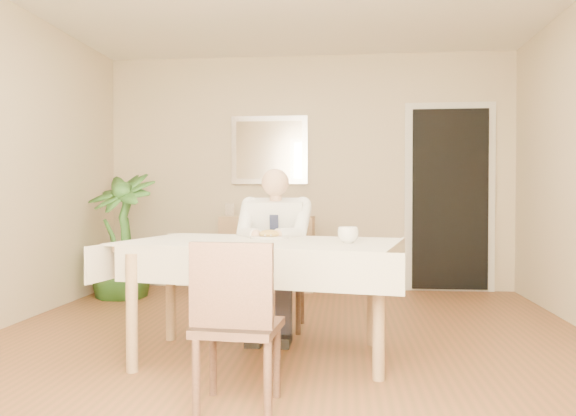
# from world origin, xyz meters

# --- Properties ---
(room) EXTENTS (5.00, 5.02, 2.60)m
(room) POSITION_xyz_m (0.00, 0.00, 1.30)
(room) COLOR brown
(room) RESTS_ON ground
(window) EXTENTS (1.34, 0.04, 1.44)m
(window) POSITION_xyz_m (0.00, -2.47, 1.45)
(window) COLOR silver
(window) RESTS_ON room
(doorway) EXTENTS (0.96, 0.07, 2.10)m
(doorway) POSITION_xyz_m (1.55, 2.46, 1.00)
(doorway) COLOR silver
(doorway) RESTS_ON ground
(mirror) EXTENTS (0.86, 0.04, 0.76)m
(mirror) POSITION_xyz_m (-0.43, 2.47, 1.55)
(mirror) COLOR silver
(mirror) RESTS_ON room
(dining_table) EXTENTS (1.91, 1.34, 0.75)m
(dining_table) POSITION_xyz_m (-0.11, -0.22, 0.67)
(dining_table) COLOR tan
(dining_table) RESTS_ON ground
(chair_far) EXTENTS (0.48, 0.48, 0.90)m
(chair_far) POSITION_xyz_m (-0.11, 0.66, 0.50)
(chair_far) COLOR #472B1F
(chair_far) RESTS_ON ground
(chair_near) EXTENTS (0.42, 0.42, 0.83)m
(chair_near) POSITION_xyz_m (-0.10, -1.15, 0.46)
(chair_near) COLOR #472B1F
(chair_near) RESTS_ON ground
(seated_man) EXTENTS (0.48, 0.72, 1.24)m
(seated_man) POSITION_xyz_m (-0.11, 0.38, 0.69)
(seated_man) COLOR white
(seated_man) RESTS_ON ground
(plate) EXTENTS (0.26, 0.26, 0.02)m
(plate) POSITION_xyz_m (-0.09, -0.01, 0.76)
(plate) COLOR white
(plate) RESTS_ON dining_table
(food) EXTENTS (0.14, 0.14, 0.06)m
(food) POSITION_xyz_m (-0.09, -0.01, 0.78)
(food) COLOR olive
(food) RESTS_ON dining_table
(knife) EXTENTS (0.01, 0.13, 0.01)m
(knife) POSITION_xyz_m (-0.05, -0.07, 0.78)
(knife) COLOR silver
(knife) RESTS_ON dining_table
(fork) EXTENTS (0.01, 0.13, 0.01)m
(fork) POSITION_xyz_m (-0.13, -0.07, 0.78)
(fork) COLOR silver
(fork) RESTS_ON dining_table
(coffee_mug) EXTENTS (0.14, 0.14, 0.10)m
(coffee_mug) POSITION_xyz_m (0.44, -0.33, 0.80)
(coffee_mug) COLOR white
(coffee_mug) RESTS_ON dining_table
(sideboard) EXTENTS (1.02, 0.37, 0.81)m
(sideboard) POSITION_xyz_m (-0.43, 2.32, 0.41)
(sideboard) COLOR tan
(sideboard) RESTS_ON ground
(photo_frame_left) EXTENTS (0.10, 0.02, 0.14)m
(photo_frame_left) POSITION_xyz_m (-0.86, 2.38, 0.88)
(photo_frame_left) COLOR silver
(photo_frame_left) RESTS_ON sideboard
(photo_frame_center) EXTENTS (0.10, 0.02, 0.14)m
(photo_frame_center) POSITION_xyz_m (-0.57, 2.37, 0.88)
(photo_frame_center) COLOR silver
(photo_frame_center) RESTS_ON sideboard
(photo_frame_right) EXTENTS (0.10, 0.02, 0.14)m
(photo_frame_right) POSITION_xyz_m (-0.29, 2.33, 0.88)
(photo_frame_right) COLOR silver
(photo_frame_right) RESTS_ON sideboard
(potted_palm) EXTENTS (0.90, 0.90, 1.27)m
(potted_palm) POSITION_xyz_m (-1.85, 1.75, 0.63)
(potted_palm) COLOR #2B591F
(potted_palm) RESTS_ON ground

